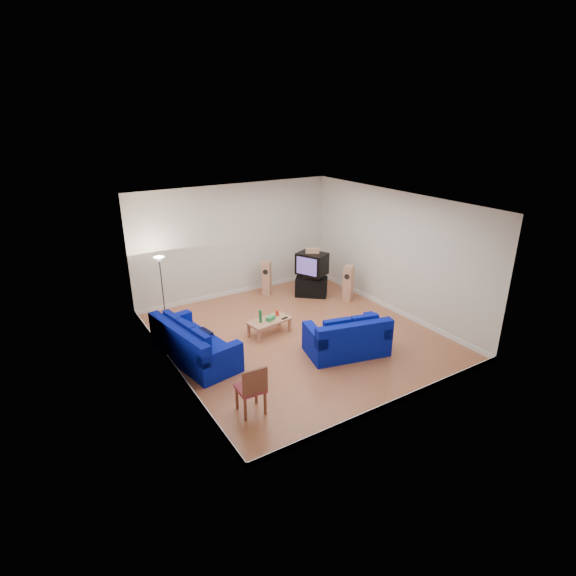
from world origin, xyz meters
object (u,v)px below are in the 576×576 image
coffee_table (269,322)px  tv_stand (311,287)px  television (312,264)px  sofa_loveseat (348,340)px  sofa_three_seat (193,347)px

coffee_table → tv_stand: size_ratio=1.21×
coffee_table → television: (2.27, 1.51, 0.65)m
sofa_loveseat → television: television is taller
television → tv_stand: bearing=-65.3°
tv_stand → sofa_loveseat: bearing=-70.8°
sofa_three_seat → tv_stand: bearing=101.7°
coffee_table → television: 2.80m
sofa_loveseat → television: size_ratio=1.97×
sofa_loveseat → coffee_table: (-0.99, 1.74, -0.01)m
sofa_three_seat → coffee_table: 2.02m
sofa_loveseat → television: bearing=82.0°
sofa_three_seat → television: size_ratio=2.42×
tv_stand → sofa_three_seat: bearing=-117.8°
sofa_three_seat → sofa_loveseat: (3.00, -1.54, 0.01)m
sofa_loveseat → coffee_table: sofa_loveseat is taller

